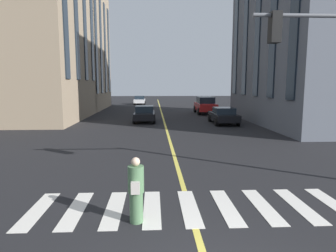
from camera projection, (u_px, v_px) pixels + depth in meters
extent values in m
cube|color=#D8C64C|center=(165.00, 125.00, 24.31)|extent=(80.00, 0.16, 0.01)
cube|color=silver|center=(334.00, 204.00, 8.15)|extent=(2.40, 0.45, 0.01)
cube|color=silver|center=(298.00, 205.00, 8.10)|extent=(2.40, 0.45, 0.01)
cube|color=silver|center=(263.00, 206.00, 8.05)|extent=(2.40, 0.45, 0.01)
cube|color=silver|center=(226.00, 207.00, 8.00)|extent=(2.40, 0.45, 0.01)
cube|color=silver|center=(189.00, 207.00, 7.95)|extent=(2.40, 0.45, 0.01)
cube|color=silver|center=(152.00, 208.00, 7.90)|extent=(2.40, 0.45, 0.01)
cube|color=silver|center=(114.00, 209.00, 7.85)|extent=(2.40, 0.45, 0.01)
cube|color=silver|center=(76.00, 210.00, 7.80)|extent=(2.40, 0.45, 0.01)
cube|color=silver|center=(37.00, 210.00, 7.76)|extent=(2.40, 0.45, 0.01)
cube|color=#B21E1E|center=(205.00, 107.00, 33.37)|extent=(4.70, 1.95, 0.80)
cube|color=#19232D|center=(205.00, 100.00, 33.26)|extent=(2.59, 1.72, 0.70)
cylinder|color=black|center=(195.00, 109.00, 34.91)|extent=(0.76, 0.27, 0.76)
cylinder|color=black|center=(211.00, 109.00, 35.00)|extent=(0.76, 0.27, 0.76)
cylinder|color=black|center=(199.00, 111.00, 31.84)|extent=(0.76, 0.27, 0.76)
cylinder|color=black|center=(216.00, 111.00, 31.94)|extent=(0.76, 0.27, 0.76)
cube|color=silver|center=(140.00, 101.00, 48.57)|extent=(3.90, 1.75, 0.55)
cube|color=#19232D|center=(140.00, 97.00, 48.68)|extent=(1.64, 1.54, 0.55)
cylinder|color=black|center=(145.00, 103.00, 47.37)|extent=(0.60, 0.21, 0.60)
cylinder|color=black|center=(134.00, 103.00, 47.29)|extent=(0.60, 0.21, 0.60)
cylinder|color=black|center=(145.00, 102.00, 49.92)|extent=(0.60, 0.21, 0.60)
cylinder|color=black|center=(135.00, 102.00, 49.84)|extent=(0.60, 0.21, 0.60)
cube|color=black|center=(223.00, 117.00, 24.86)|extent=(4.40, 1.80, 0.55)
cube|color=#19232D|center=(224.00, 111.00, 24.57)|extent=(1.85, 1.58, 0.50)
cylinder|color=black|center=(210.00, 118.00, 26.29)|extent=(0.64, 0.22, 0.64)
cylinder|color=black|center=(229.00, 118.00, 26.37)|extent=(0.64, 0.22, 0.64)
cylinder|color=black|center=(217.00, 122.00, 23.42)|extent=(0.64, 0.22, 0.64)
cylinder|color=black|center=(238.00, 122.00, 23.50)|extent=(0.64, 0.22, 0.64)
cube|color=black|center=(144.00, 115.00, 25.97)|extent=(3.90, 1.75, 0.55)
cube|color=#19232D|center=(144.00, 109.00, 26.08)|extent=(1.64, 1.54, 0.55)
cylinder|color=black|center=(154.00, 120.00, 24.77)|extent=(0.60, 0.21, 0.60)
cylinder|color=black|center=(134.00, 120.00, 24.69)|extent=(0.60, 0.21, 0.60)
cylinder|color=black|center=(154.00, 117.00, 27.32)|extent=(0.60, 0.21, 0.60)
cylinder|color=black|center=(136.00, 117.00, 27.24)|extent=(0.60, 0.21, 0.60)
cylinder|color=#4C724C|center=(136.00, 207.00, 7.07)|extent=(0.32, 0.32, 0.75)
cylinder|color=#4C724C|center=(136.00, 179.00, 6.97)|extent=(0.38, 0.38, 0.64)
sphere|color=beige|center=(136.00, 162.00, 6.91)|extent=(0.21, 0.21, 0.21)
cube|color=beige|center=(135.00, 188.00, 6.74)|extent=(0.12, 0.20, 0.28)
cylinder|color=#595B60|center=(327.00, 16.00, 8.83)|extent=(0.12, 4.50, 0.12)
cube|color=black|center=(275.00, 27.00, 8.80)|extent=(0.36, 0.30, 0.90)
sphere|color=red|center=(275.00, 17.00, 8.76)|extent=(0.18, 0.18, 0.18)
sphere|color=gold|center=(275.00, 27.00, 8.80)|extent=(0.18, 0.18, 0.18)
sphere|color=green|center=(274.00, 38.00, 8.84)|extent=(0.18, 0.18, 0.18)
cube|color=#565B66|center=(315.00, 22.00, 23.89)|extent=(15.86, 9.28, 16.57)
cube|color=#19232D|center=(274.00, 6.00, 20.48)|extent=(1.10, 0.10, 12.59)
cube|color=#19232D|center=(258.00, 17.00, 23.61)|extent=(1.10, 0.10, 12.59)
cube|color=#19232D|center=(246.00, 25.00, 26.75)|extent=(1.10, 0.10, 12.59)
cube|color=#19232D|center=(236.00, 31.00, 29.89)|extent=(1.10, 0.10, 12.59)
cube|color=gray|center=(71.00, 49.00, 38.58)|extent=(12.91, 8.26, 15.55)
cube|color=#19232D|center=(96.00, 42.00, 33.96)|extent=(1.10, 0.10, 11.82)
cube|color=#19232D|center=(101.00, 46.00, 37.15)|extent=(1.10, 0.10, 11.82)
cube|color=#19232D|center=(105.00, 49.00, 40.34)|extent=(1.10, 0.10, 11.82)
cube|color=#19232D|center=(109.00, 51.00, 43.53)|extent=(1.10, 0.10, 11.82)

